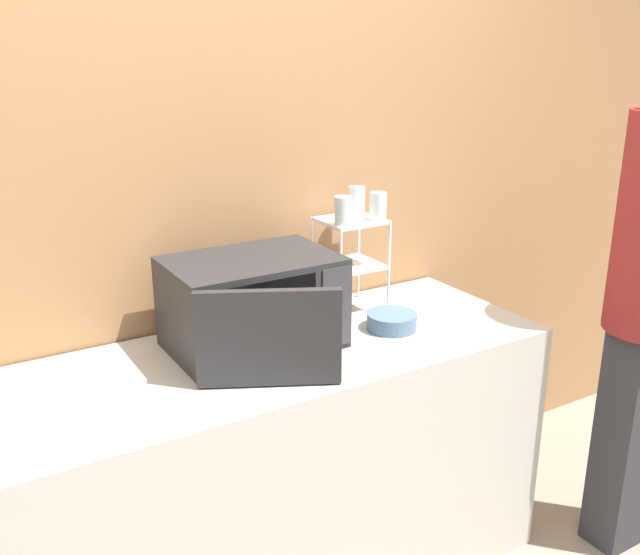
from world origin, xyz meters
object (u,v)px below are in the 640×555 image
Objects in this scene: microwave at (253,304)px; bowl at (392,321)px; glass_front_right at (378,206)px; glass_front_left at (343,211)px; dish_rack at (350,246)px; glass_back_right at (357,200)px.

microwave is 0.51m from bowl.
glass_front_right reaches higher than bowl.
glass_front_left and glass_front_right have the same top height.
bowl is at bearing -12.16° from microwave.
glass_front_right is at bearing -2.89° from glass_front_left.
bowl is at bearing -106.57° from glass_front_right.
dish_rack reaches higher than microwave.
bowl is (0.02, -0.24, -0.22)m from dish_rack.
glass_front_right is (0.07, -0.07, 0.15)m from dish_rack.
glass_front_left reaches higher than dish_rack.
glass_front_right is (0.15, -0.01, 0.00)m from glass_front_left.
glass_front_left is (-0.07, -0.06, 0.15)m from dish_rack.
microwave is 5.68× the size of glass_front_left.
glass_front_right is (0.01, -0.13, 0.00)m from glass_back_right.
microwave is 5.68× the size of glass_back_right.
glass_back_right is at bearing 81.73° from bowl.
microwave is at bearing -164.13° from dish_rack.
microwave is 0.59m from glass_front_right.
dish_rack is (0.46, 0.13, 0.10)m from microwave.
dish_rack is at bearing 15.87° from microwave.
dish_rack is 0.32m from bowl.
glass_front_left is 0.15m from glass_front_right.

